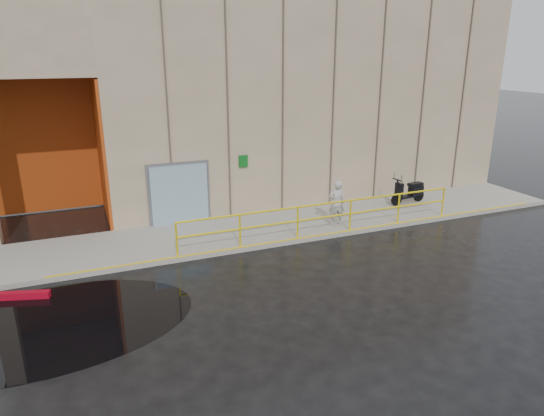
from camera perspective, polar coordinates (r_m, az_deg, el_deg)
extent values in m
plane|color=black|center=(11.65, -5.30, -11.66)|extent=(120.00, 120.00, 0.00)
cube|color=gray|center=(16.78, 3.20, -1.81)|extent=(20.00, 3.00, 0.15)
cube|color=gray|center=(22.61, 0.83, 13.54)|extent=(16.00, 10.00, 8.00)
cube|color=gray|center=(20.77, -26.93, 18.23)|extent=(4.00, 10.00, 3.00)
cube|color=#B33B10|center=(19.53, -25.54, 6.66)|extent=(3.80, 0.15, 4.90)
cube|color=#B33B10|center=(17.79, -19.48, 6.44)|extent=(0.10, 3.50, 4.90)
cube|color=#86A2B7|center=(16.55, -10.81, 1.53)|extent=(1.90, 0.10, 2.00)
cube|color=slate|center=(16.63, -10.87, 1.60)|extent=(2.10, 0.06, 2.20)
cube|color=#0C5819|center=(16.95, -3.39, 5.52)|extent=(0.32, 0.04, 0.42)
cylinder|color=yellow|center=(15.41, 6.26, 0.51)|extent=(9.50, 0.06, 0.06)
cylinder|color=yellow|center=(15.55, 6.21, -1.08)|extent=(9.50, 0.06, 0.06)
imported|color=#ADAEB3|center=(16.27, 7.59, 0.58)|extent=(0.62, 0.46, 1.55)
cylinder|color=black|center=(18.97, 14.43, 0.96)|extent=(0.47, 0.14, 0.46)
cylinder|color=black|center=(19.75, 16.88, 1.42)|extent=(0.47, 0.14, 0.46)
cube|color=black|center=(12.00, -25.12, -12.49)|extent=(6.62, 4.23, 0.01)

